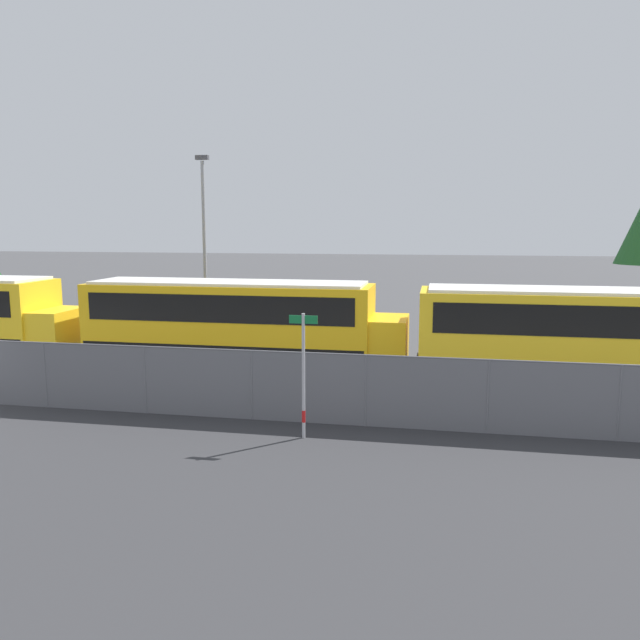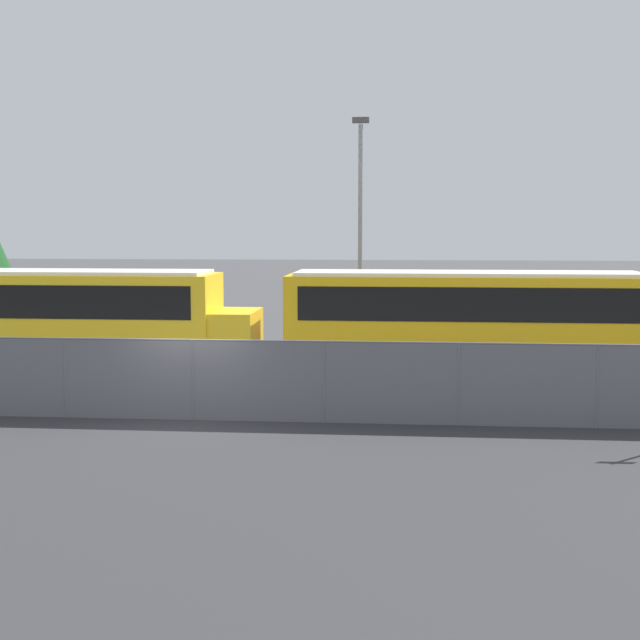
{
  "view_description": "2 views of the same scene",
  "coord_description": "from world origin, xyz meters",
  "px_view_note": "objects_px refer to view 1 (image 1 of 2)",
  "views": [
    {
      "loc": [
        14.08,
        -15.68,
        5.19
      ],
      "look_at": [
        10.19,
        4.85,
        2.04
      ],
      "focal_mm": 35.0,
      "sensor_mm": 36.0,
      "label": 1
    },
    {
      "loc": [
        4.84,
        -20.19,
        4.54
      ],
      "look_at": [
        2.58,
        4.47,
        1.92
      ],
      "focal_mm": 50.0,
      "sensor_mm": 36.0,
      "label": 2
    }
  ],
  "objects_px": {
    "school_bus_3": "(236,318)",
    "street_sign": "(303,373)",
    "school_bus_4": "(594,331)",
    "light_pole": "(204,239)"
  },
  "relations": [
    {
      "from": "street_sign",
      "to": "light_pole",
      "type": "xyz_separation_m",
      "value": [
        -7.58,
        13.22,
        2.94
      ]
    },
    {
      "from": "school_bus_3",
      "to": "school_bus_4",
      "type": "relative_size",
      "value": 1.0
    },
    {
      "from": "school_bus_3",
      "to": "street_sign",
      "type": "relative_size",
      "value": 3.74
    },
    {
      "from": "school_bus_4",
      "to": "light_pole",
      "type": "xyz_separation_m",
      "value": [
        -15.62,
        7.12,
        2.66
      ]
    },
    {
      "from": "school_bus_3",
      "to": "school_bus_4",
      "type": "height_order",
      "value": "same"
    },
    {
      "from": "school_bus_4",
      "to": "street_sign",
      "type": "bearing_deg",
      "value": -142.82
    },
    {
      "from": "street_sign",
      "to": "school_bus_4",
      "type": "bearing_deg",
      "value": 37.18
    },
    {
      "from": "street_sign",
      "to": "light_pole",
      "type": "bearing_deg",
      "value": 119.84
    },
    {
      "from": "school_bus_4",
      "to": "light_pole",
      "type": "distance_m",
      "value": 17.37
    },
    {
      "from": "light_pole",
      "to": "school_bus_3",
      "type": "bearing_deg",
      "value": -60.73
    }
  ]
}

